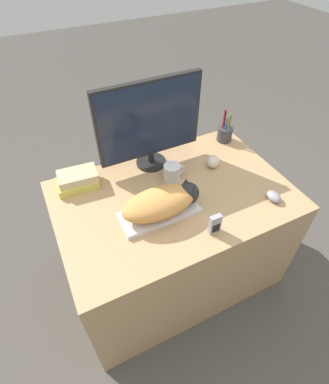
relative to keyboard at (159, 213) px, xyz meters
The scene contains 11 objects.
ground_plane 0.80m from the keyboard, 68.13° to the right, with size 12.00×12.00×0.00m, color #4C4742.
desk 0.40m from the keyboard, 34.86° to the left, with size 1.20×0.80×0.71m.
keyboard is the anchor object (origin of this frame).
cat 0.07m from the keyboard, ahead, with size 0.39×0.19×0.12m.
monitor 0.47m from the keyboard, 71.64° to the left, with size 0.57×0.17×0.49m.
computer_mouse 0.58m from the keyboard, 16.35° to the right, with size 0.06×0.08×0.04m.
coffee_mug 0.27m from the keyboard, 49.23° to the left, with size 0.12×0.09×0.09m.
pen_cup 0.74m from the keyboard, 31.19° to the left, with size 0.09×0.09×0.21m.
baseball 0.47m from the keyboard, 24.41° to the left, with size 0.07×0.07×0.07m.
phone 0.27m from the keyboard, 48.61° to the right, with size 0.05×0.03×0.10m.
book_stack 0.47m from the keyboard, 128.79° to the left, with size 0.22×0.14×0.09m.
Camera 1 is at (-0.52, -0.55, 1.80)m, focal length 28.00 mm.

